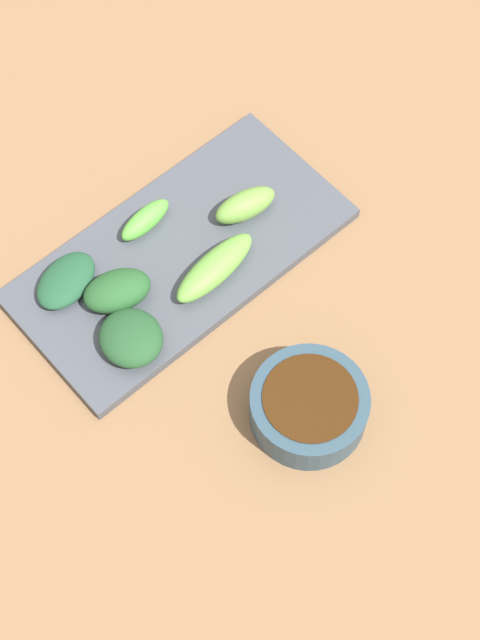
# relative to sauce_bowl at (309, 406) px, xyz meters

# --- Properties ---
(tabletop) EXTENTS (2.10, 2.10, 0.02)m
(tabletop) POSITION_rel_sauce_bowl_xyz_m (0.13, -0.02, -0.03)
(tabletop) COLOR olive
(tabletop) RESTS_ON ground
(sauce_bowl) EXTENTS (0.11, 0.11, 0.04)m
(sauce_bowl) POSITION_rel_sauce_bowl_xyz_m (0.00, 0.00, 0.00)
(sauce_bowl) COLOR #2F4958
(sauce_bowl) RESTS_ON tabletop
(serving_plate) EXTENTS (0.16, 0.33, 0.01)m
(serving_plate) POSITION_rel_sauce_bowl_xyz_m (0.20, -0.02, -0.02)
(serving_plate) COLOR #484D55
(serving_plate) RESTS_ON tabletop
(broccoli_leafy_0) EXTENTS (0.06, 0.08, 0.02)m
(broccoli_leafy_0) POSITION_rel_sauce_bowl_xyz_m (0.25, 0.08, -0.00)
(broccoli_leafy_0) COLOR #205232
(broccoli_leafy_0) RESTS_ON serving_plate
(broccoli_leafy_1) EXTENTS (0.06, 0.08, 0.03)m
(broccoli_leafy_1) POSITION_rel_sauce_bowl_xyz_m (0.20, 0.06, 0.00)
(broccoli_leafy_1) COLOR #265929
(broccoli_leafy_1) RESTS_ON serving_plate
(broccoli_stalk_2) EXTENTS (0.03, 0.06, 0.02)m
(broccoli_stalk_2) POSITION_rel_sauce_bowl_xyz_m (0.25, -0.01, 0.00)
(broccoli_stalk_2) COLOR #5DBC40
(broccoli_stalk_2) RESTS_ON serving_plate
(broccoli_stalk_3) EXTENTS (0.04, 0.07, 0.03)m
(broccoli_stalk_3) POSITION_rel_sauce_bowl_xyz_m (0.20, -0.10, 0.00)
(broccoli_stalk_3) COLOR #71A842
(broccoli_stalk_3) RESTS_ON serving_plate
(broccoli_stalk_4) EXTENTS (0.04, 0.10, 0.02)m
(broccoli_stalk_4) POSITION_rel_sauce_bowl_xyz_m (0.16, -0.03, 0.00)
(broccoli_stalk_4) COLOR #6DAD42
(broccoli_stalk_4) RESTS_ON serving_plate
(broccoli_leafy_5) EXTENTS (0.07, 0.06, 0.03)m
(broccoli_leafy_5) POSITION_rel_sauce_bowl_xyz_m (0.16, 0.08, 0.00)
(broccoli_leafy_5) COLOR #234F2A
(broccoli_leafy_5) RESTS_ON serving_plate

